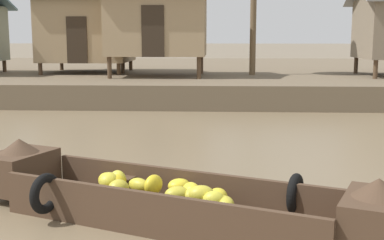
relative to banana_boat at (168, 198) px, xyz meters
name	(u,v)px	position (x,y,z in m)	size (l,w,h in m)	color
ground_plane	(132,137)	(-1.39, 5.55, -0.31)	(300.00, 300.00, 0.00)	#726047
riverbank_strip	(178,75)	(-1.39, 19.67, 0.09)	(160.00, 20.00, 0.80)	brown
banana_boat	(168,198)	(0.00, 0.00, 0.00)	(5.56, 3.06, 0.87)	#473323
stilt_house_mid_left	(87,27)	(-4.86, 15.41, 2.38)	(4.24, 3.73, 3.91)	#4C3826
stilt_house_mid_right	(158,21)	(-1.68, 13.63, 2.56)	(4.34, 3.56, 3.92)	#4C3826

